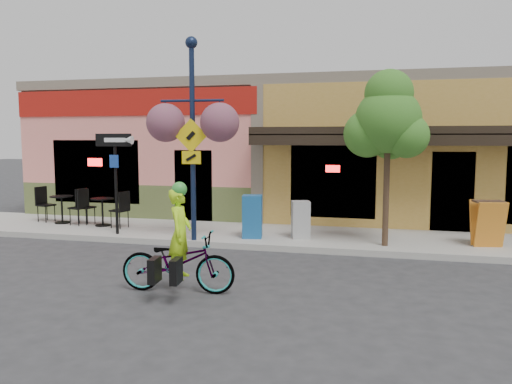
# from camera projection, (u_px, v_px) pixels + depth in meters

# --- Properties ---
(ground) EXTENTS (90.00, 90.00, 0.00)m
(ground) POSITION_uv_depth(u_px,v_px,m) (265.00, 256.00, 11.27)
(ground) COLOR #2D2D30
(ground) RESTS_ON ground
(sidewalk) EXTENTS (24.00, 3.00, 0.15)m
(sidewalk) POSITION_uv_depth(u_px,v_px,m) (281.00, 236.00, 13.19)
(sidewalk) COLOR #9E9B93
(sidewalk) RESTS_ON ground
(curb) EXTENTS (24.00, 0.12, 0.15)m
(curb) POSITION_uv_depth(u_px,v_px,m) (270.00, 248.00, 11.79)
(curb) COLOR #A8A59E
(curb) RESTS_ON ground
(building) EXTENTS (18.20, 8.20, 4.50)m
(building) POSITION_uv_depth(u_px,v_px,m) (310.00, 149.00, 18.27)
(building) COLOR #F38478
(building) RESTS_ON ground
(bicycle) EXTENTS (2.06, 0.87, 1.05)m
(bicycle) POSITION_uv_depth(u_px,v_px,m) (178.00, 262.00, 8.59)
(bicycle) COLOR maroon
(bicycle) RESTS_ON ground
(cyclist_rider) EXTENTS (0.42, 0.60, 1.56)m
(cyclist_rider) POSITION_uv_depth(u_px,v_px,m) (180.00, 248.00, 8.55)
(cyclist_rider) COLOR #B9FA1A
(cyclist_rider) RESTS_ON ground
(lamp_post) EXTENTS (1.61, 0.73, 4.92)m
(lamp_post) POSITION_uv_depth(u_px,v_px,m) (193.00, 140.00, 12.08)
(lamp_post) COLOR #121E3B
(lamp_post) RESTS_ON sidewalk
(one_way_sign) EXTENTS (1.01, 0.23, 2.62)m
(one_way_sign) POSITION_uv_depth(u_px,v_px,m) (116.00, 184.00, 12.99)
(one_way_sign) COLOR black
(one_way_sign) RESTS_ON sidewalk
(cafe_set_left) EXTENTS (1.93, 1.26, 1.07)m
(cafe_set_left) POSITION_uv_depth(u_px,v_px,m) (62.00, 205.00, 14.73)
(cafe_set_left) COLOR black
(cafe_set_left) RESTS_ON sidewalk
(cafe_set_right) EXTENTS (1.91, 1.30, 1.05)m
(cafe_set_right) POSITION_uv_depth(u_px,v_px,m) (102.00, 208.00, 14.28)
(cafe_set_right) COLOR black
(cafe_set_right) RESTS_ON sidewalk
(newspaper_box_blue) EXTENTS (0.55, 0.51, 1.08)m
(newspaper_box_blue) POSITION_uv_depth(u_px,v_px,m) (252.00, 216.00, 12.58)
(newspaper_box_blue) COLOR #185693
(newspaper_box_blue) RESTS_ON sidewalk
(newspaper_box_grey) EXTENTS (0.53, 0.51, 0.93)m
(newspaper_box_grey) POSITION_uv_depth(u_px,v_px,m) (301.00, 220.00, 12.54)
(newspaper_box_grey) COLOR #A0A0A0
(newspaper_box_grey) RESTS_ON sidewalk
(street_tree) EXTENTS (1.72, 1.72, 4.11)m
(street_tree) POSITION_uv_depth(u_px,v_px,m) (387.00, 158.00, 11.47)
(street_tree) COLOR #3D7A26
(street_tree) RESTS_ON sidewalk
(sandwich_board) EXTENTS (0.72, 0.59, 1.08)m
(sandwich_board) POSITION_uv_depth(u_px,v_px,m) (491.00, 225.00, 11.36)
(sandwich_board) COLOR orange
(sandwich_board) RESTS_ON sidewalk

